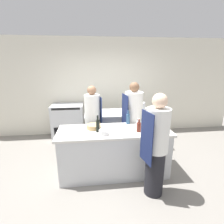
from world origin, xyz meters
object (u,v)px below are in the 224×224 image
at_px(bottle_cooking_oil, 154,118).
at_px(bowl_ceramic_blue, 104,132).
at_px(bottle_sauce, 139,127).
at_px(bowl_prep_small, 147,125).
at_px(chef_at_pass_far, 133,122).
at_px(chef_at_prep_near, 156,147).
at_px(oven_range, 68,122).
at_px(chef_at_stove, 93,123).
at_px(bottle_olive_oil, 138,125).
at_px(bowl_mixing_large, 94,127).
at_px(stockpot, 140,106).
at_px(bottle_vinegar, 128,119).
at_px(bottle_wine, 98,125).

distance_m(bottle_cooking_oil, bowl_ceramic_blue, 1.20).
distance_m(bottle_sauce, bowl_prep_small, 0.33).
height_order(chef_at_pass_far, bottle_sauce, chef_at_pass_far).
xyz_separation_m(chef_at_prep_near, bottle_sauce, (-0.14, 0.52, 0.14)).
relative_size(bottle_cooking_oil, bottle_sauce, 1.23).
xyz_separation_m(oven_range, bottle_cooking_oil, (1.97, -1.48, 0.52)).
xyz_separation_m(chef_at_stove, bottle_cooking_oil, (1.27, -0.36, 0.19)).
bearing_deg(bottle_olive_oil, bowl_mixing_large, 172.79).
bearing_deg(stockpot, bottle_cooking_oil, -87.65).
relative_size(bottle_vinegar, bottle_sauce, 1.18).
height_order(chef_at_stove, bottle_olive_oil, chef_at_stove).
bearing_deg(bowl_ceramic_blue, bottle_wine, 123.84).
xyz_separation_m(bottle_olive_oil, bottle_wine, (-0.77, -0.07, 0.04)).
bearing_deg(bottle_olive_oil, oven_range, 131.43).
relative_size(chef_at_pass_far, bowl_prep_small, 7.80).
relative_size(chef_at_prep_near, chef_at_pass_far, 0.99).
distance_m(chef_at_prep_near, chef_at_pass_far, 1.20).
xyz_separation_m(bottle_sauce, stockpot, (0.41, 1.43, 0.01)).
relative_size(bottle_cooking_oil, bowl_prep_small, 1.30).
bearing_deg(bottle_vinegar, oven_range, 134.14).
height_order(chef_at_pass_far, bottle_vinegar, chef_at_pass_far).
xyz_separation_m(bottle_wine, bowl_mixing_large, (-0.07, 0.17, -0.08)).
bearing_deg(chef_at_pass_far, bowl_ceramic_blue, 128.11).
bearing_deg(bottle_wine, chef_at_pass_far, 36.81).
distance_m(bottle_olive_oil, bowl_prep_small, 0.22).
distance_m(bottle_vinegar, bowl_ceramic_blue, 0.74).
distance_m(chef_at_pass_far, bowl_ceramic_blue, 1.02).
xyz_separation_m(oven_range, bottle_wine, (0.78, -1.83, 0.53)).
bearing_deg(chef_at_pass_far, oven_range, 43.93).
bearing_deg(bowl_ceramic_blue, stockpot, 54.86).
relative_size(bottle_cooking_oil, stockpot, 0.99).
distance_m(chef_at_prep_near, bottle_cooking_oil, 1.01).
bearing_deg(bottle_sauce, bowl_prep_small, 44.73).
height_order(bottle_wine, bowl_ceramic_blue, bottle_wine).
height_order(bowl_prep_small, stockpot, stockpot).
bearing_deg(bowl_prep_small, bottle_wine, -171.07).
relative_size(oven_range, bowl_mixing_large, 3.64).
bearing_deg(bottle_cooking_oil, chef_at_stove, 164.33).
xyz_separation_m(bottle_wine, stockpot, (1.15, 1.36, -0.02)).
bearing_deg(stockpot, bottle_vinegar, -117.30).
bearing_deg(bowl_ceramic_blue, bottle_olive_oil, 16.76).
xyz_separation_m(bottle_vinegar, bowl_ceramic_blue, (-0.54, -0.50, -0.07)).
bearing_deg(oven_range, bottle_vinegar, -45.86).
height_order(bottle_vinegar, bowl_ceramic_blue, bottle_vinegar).
xyz_separation_m(chef_at_stove, bowl_mixing_large, (0.02, -0.54, 0.11)).
distance_m(chef_at_stove, chef_at_pass_far, 0.89).
xyz_separation_m(chef_at_stove, bottle_vinegar, (0.72, -0.34, 0.18)).
height_order(oven_range, stockpot, stockpot).
height_order(bottle_olive_oil, bottle_wine, bottle_wine).
height_order(chef_at_prep_near, chef_at_pass_far, chef_at_pass_far).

